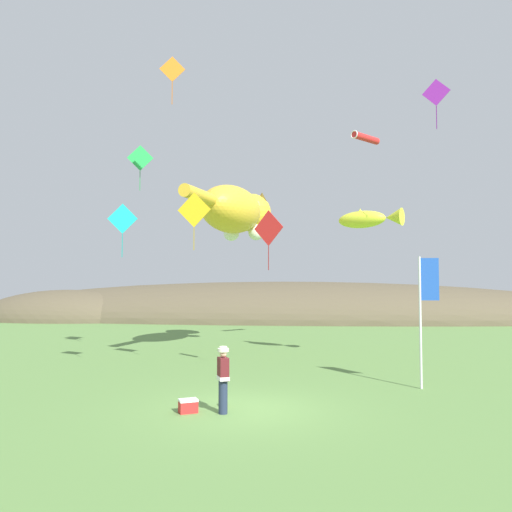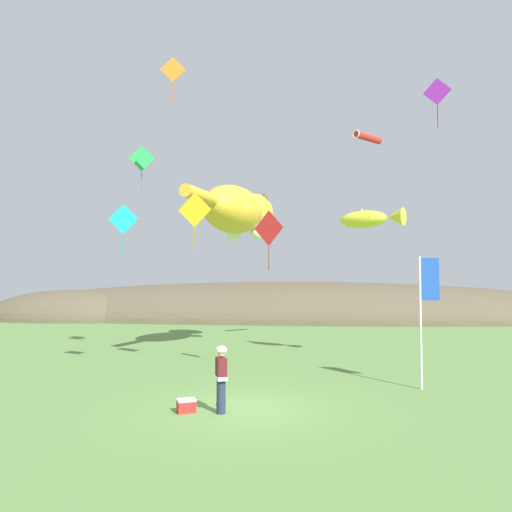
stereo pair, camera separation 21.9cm
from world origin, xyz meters
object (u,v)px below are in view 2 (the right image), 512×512
Objects in this scene: kite_tube_streamer at (367,137)px; kite_diamond_green at (142,159)px; kite_diamond_violet at (437,92)px; picnic_cooler at (186,406)px; kite_giant_cat at (238,212)px; kite_spool at (223,401)px; kite_fish_windsock at (370,219)px; festival_banner_pole at (425,302)px; kite_diamond_teal at (123,219)px; kite_diamond_orange at (173,70)px; kite_diamond_red at (269,228)px; kite_diamond_gold at (195,210)px; festival_attendant at (221,377)px.

kite_tube_streamer is 11.46m from kite_diamond_green.
kite_diamond_violet is at bearing -74.69° from kite_tube_streamer.
kite_giant_cat is at bearing 91.31° from picnic_cooler.
kite_spool is 1.15m from picnic_cooler.
kite_fish_windsock is (6.29, -2.96, -0.81)m from kite_giant_cat.
kite_diamond_teal reaches higher than festival_banner_pole.
kite_diamond_orange is 7.38m from kite_diamond_red.
kite_tube_streamer reaches higher than picnic_cooler.
kite_diamond_violet is 0.95× the size of kite_diamond_teal.
kite_tube_streamer reaches higher than kite_diamond_teal.
kite_tube_streamer is 10.94m from kite_diamond_orange.
kite_fish_windsock is at bearing 101.27° from festival_banner_pole.
kite_diamond_green reaches higher than kite_giant_cat.
kite_tube_streamer is 0.74× the size of kite_diamond_red.
kite_giant_cat is 3.92× the size of kite_diamond_gold.
kite_diamond_red is at bearing -121.81° from kite_tube_streamer.
kite_diamond_orange is (-10.15, -0.39, 1.13)m from kite_diamond_violet.
kite_diamond_violet reaches higher than festival_banner_pole.
festival_attendant is 3.04× the size of picnic_cooler.
kite_fish_windsock is 1.76× the size of kite_tube_streamer.
kite_tube_streamer is at bearing 66.57° from festival_attendant.
festival_banner_pole is at bearing 24.58° from kite_spool.
festival_banner_pole is 13.86m from kite_diamond_green.
kite_tube_streamer is (6.37, 12.50, 10.73)m from picnic_cooler.
festival_attendant is at bearing -58.80° from kite_diamond_green.
kite_giant_cat reaches higher than festival_attendant.
kite_diamond_orange is at bearing -104.71° from kite_giant_cat.
kite_fish_windsock is at bearing 124.85° from kite_diamond_violet.
picnic_cooler is at bearing -53.54° from kite_diamond_teal.
kite_giant_cat is 11.01m from kite_diamond_violet.
festival_attendant is 1.06× the size of kite_tube_streamer.
festival_banner_pole is at bearing -16.61° from kite_diamond_red.
kite_diamond_teal is at bearing 136.93° from kite_spool.
kite_diamond_violet is (8.18, 5.86, 10.50)m from picnic_cooler.
festival_attendant is 1.13m from kite_spool.
kite_tube_streamer is 10.19m from kite_diamond_red.
festival_banner_pole is at bearing -85.37° from kite_tube_streamer.
kite_diamond_orange is (-1.97, 5.47, 11.62)m from picnic_cooler.
kite_tube_streamer is 13.52m from kite_diamond_teal.
picnic_cooler is at bearing -88.69° from kite_giant_cat.
kite_giant_cat is at bearing 107.25° from kite_diamond_red.
kite_tube_streamer is (0.35, 3.52, 4.64)m from kite_fish_windsock.
kite_diamond_gold is (-2.11, 5.94, 5.36)m from festival_attendant.
kite_tube_streamer is at bearing 20.36° from kite_diamond_green.
kite_diamond_gold is at bearing -40.49° from kite_diamond_green.
kite_diamond_red is (1.83, 5.17, 5.30)m from picnic_cooler.
picnic_cooler is at bearing -138.82° from kite_spool.
kite_diamond_teal is at bearing -176.25° from kite_diamond_violet.
festival_banner_pole is (6.14, 3.62, 1.89)m from festival_attendant.
kite_diamond_green is 4.69m from kite_diamond_orange.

